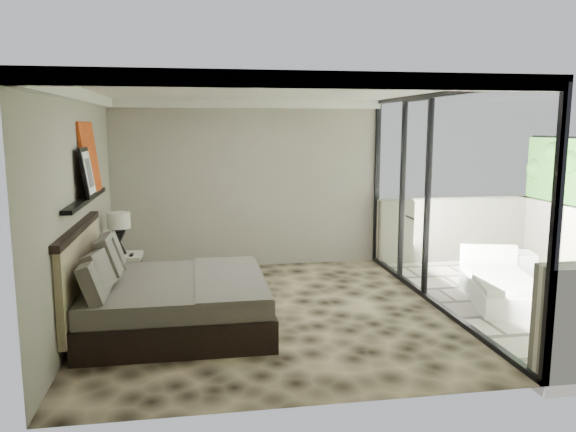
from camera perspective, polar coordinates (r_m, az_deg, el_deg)
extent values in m
plane|color=black|center=(7.34, -2.06, -9.72)|extent=(5.00, 5.00, 0.00)
cube|color=silver|center=(6.96, -2.20, 12.58)|extent=(4.50, 5.00, 0.02)
cube|color=gray|center=(9.47, -4.06, 3.23)|extent=(4.50, 0.02, 2.80)
cube|color=gray|center=(7.09, -20.40, 0.69)|extent=(0.02, 5.00, 2.80)
cube|color=white|center=(7.63, 14.89, 1.52)|extent=(0.08, 5.00, 2.80)
cube|color=#B8AE9D|center=(8.65, 23.67, -7.98)|extent=(3.00, 5.00, 0.12)
cube|color=black|center=(7.16, -19.82, 1.61)|extent=(0.12, 2.20, 0.05)
cube|color=black|center=(6.88, -11.06, -9.62)|extent=(2.11, 2.01, 0.36)
cube|color=#5C584D|center=(6.79, -11.14, -7.29)|extent=(2.05, 1.95, 0.22)
cube|color=#534F48|center=(6.76, -6.04, -6.21)|extent=(0.80, 1.99, 0.03)
cube|color=#8D765A|center=(6.85, -20.33, -5.55)|extent=(0.08, 2.11, 1.00)
cube|color=black|center=(8.60, -16.25, -5.49)|extent=(0.65, 0.65, 0.51)
cone|color=black|center=(8.59, -16.70, -3.12)|extent=(0.19, 0.19, 0.17)
cone|color=black|center=(8.55, -16.76, -1.99)|extent=(0.19, 0.19, 0.17)
cylinder|color=beige|center=(8.51, -16.83, -0.41)|extent=(0.33, 0.33, 0.23)
cube|color=#9D0D0E|center=(7.56, -19.53, 5.61)|extent=(0.13, 0.90, 0.90)
cube|color=black|center=(7.07, -19.71, 4.18)|extent=(0.11, 0.50, 0.60)
cube|color=silver|center=(9.25, 22.18, -4.88)|extent=(0.59, 0.59, 0.48)
cube|color=white|center=(8.24, 20.84, -7.20)|extent=(1.19, 1.75, 0.28)
cube|color=beige|center=(8.19, 20.91, -5.99)|extent=(1.12, 1.64, 0.08)
cube|color=white|center=(8.86, 19.70, -3.90)|extent=(0.80, 0.32, 0.35)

